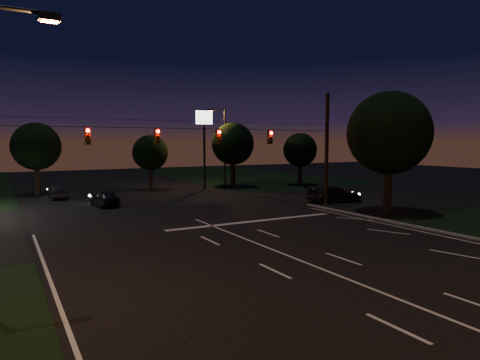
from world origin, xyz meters
TOP-DOWN VIEW (x-y plane):
  - ground at (0.00, 0.00)m, footprint 140.00×140.00m
  - cross_street_right at (20.00, 16.00)m, footprint 20.00×16.00m
  - stop_bar at (3.00, 11.50)m, footprint 12.00×0.50m
  - utility_pole_right at (12.00, 15.00)m, footprint 0.30×0.30m
  - signal_span at (-0.00, 14.96)m, footprint 24.00×0.40m
  - pole_sign_right at (8.00, 30.00)m, footprint 1.80×0.30m
  - street_light_right_far at (11.24, 32.00)m, footprint 2.20×0.35m
  - tree_right_near at (13.53, 10.17)m, footprint 6.00×6.00m
  - tree_far_b at (-7.98, 34.13)m, footprint 4.60×4.60m
  - tree_far_c at (3.02, 33.10)m, footprint 3.80×3.80m
  - tree_far_d at (12.02, 31.13)m, footprint 4.80×4.80m
  - tree_far_e at (20.02, 29.11)m, footprint 4.00×4.00m
  - car_oncoming_a at (-3.98, 22.94)m, footprint 1.92×3.91m
  - car_oncoming_b at (-6.70, 29.61)m, footprint 1.44×3.94m
  - car_cross at (13.48, 15.64)m, footprint 5.09×3.12m

SIDE VIEW (x-z plane):
  - ground at x=0.00m, z-range 0.00..0.00m
  - cross_street_right at x=20.00m, z-range -0.01..0.01m
  - utility_pole_right at x=12.00m, z-range -4.50..4.50m
  - stop_bar at x=3.00m, z-range 0.00..0.01m
  - car_oncoming_a at x=-3.98m, z-range 0.00..1.28m
  - car_oncoming_b at x=-6.70m, z-range 0.00..1.29m
  - car_cross at x=13.48m, z-range 0.00..1.38m
  - tree_far_c at x=3.02m, z-range 0.97..6.83m
  - tree_far_e at x=20.02m, z-range 1.03..7.20m
  - tree_far_b at x=-7.98m, z-range 1.12..8.10m
  - tree_far_d at x=12.02m, z-range 1.18..8.47m
  - street_light_right_far at x=11.24m, z-range 0.74..9.74m
  - signal_span at x=0.00m, z-range 4.72..6.28m
  - tree_right_near at x=13.53m, z-range 1.30..10.06m
  - pole_sign_right at x=8.00m, z-range 2.04..10.44m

